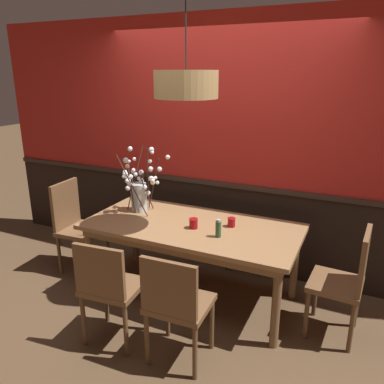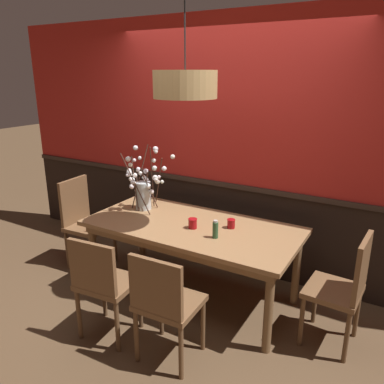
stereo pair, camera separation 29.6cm
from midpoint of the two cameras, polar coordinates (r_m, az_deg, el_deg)
ground_plane at (r=3.84m, az=2.28°, el=-15.21°), size 24.00×24.00×0.00m
back_wall at (r=4.01m, az=7.75°, el=6.36°), size 5.72×0.14×2.64m
dining_table at (r=3.53m, az=2.41°, el=-6.12°), size 1.96×0.94×0.74m
chair_head_west_end at (r=4.31m, az=-14.05°, el=-3.89°), size 0.45×0.46×0.98m
chair_near_side_left at (r=3.10m, az=-10.53°, el=-13.07°), size 0.47×0.42×0.89m
chair_near_side_right at (r=2.82m, az=-1.01°, el=-16.11°), size 0.45×0.42×0.89m
chair_far_side_right at (r=4.22m, az=12.08°, el=-4.22°), size 0.46×0.45×0.97m
chair_far_side_left at (r=4.47m, az=4.15°, el=-2.73°), size 0.46×0.44×0.95m
chair_head_east_end at (r=3.24m, az=24.33°, el=-12.74°), size 0.42×0.44×0.94m
vase_with_blossoms at (r=3.83m, az=-5.07°, el=0.31°), size 0.37×0.58×0.66m
candle_holder_nearer_center at (r=3.40m, az=2.60°, el=-4.75°), size 0.08×0.08×0.09m
candle_holder_nearer_edge at (r=3.44m, az=8.34°, el=-4.73°), size 0.07×0.07×0.08m
condiment_bottle at (r=3.21m, az=6.17°, el=-5.66°), size 0.05×0.05×0.16m
pendant_lamp at (r=3.15m, az=1.76°, el=15.79°), size 0.52×0.52×0.77m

